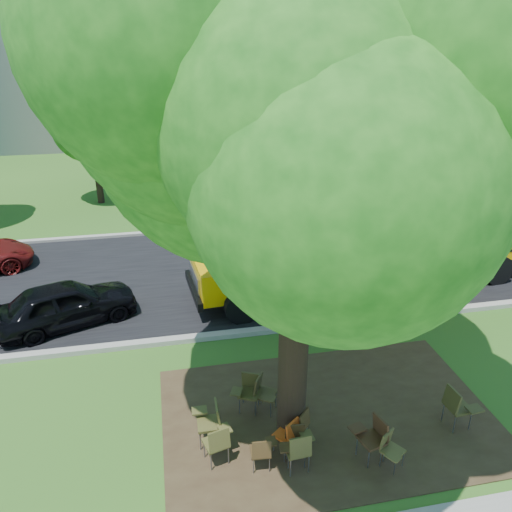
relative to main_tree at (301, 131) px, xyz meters
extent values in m
plane|color=#29541A|center=(-0.05, 0.94, -6.16)|extent=(160.00, 160.00, 0.00)
cube|color=#382819|center=(0.95, 0.44, -6.14)|extent=(7.00, 4.50, 0.03)
cube|color=black|center=(-0.05, 7.94, -6.14)|extent=(80.00, 8.00, 0.04)
cube|color=gray|center=(-0.05, 3.94, -6.09)|extent=(80.00, 0.25, 0.14)
cube|color=gray|center=(-0.05, 12.04, -6.09)|extent=(80.00, 0.25, 0.14)
cylinder|color=black|center=(-5.05, 16.94, -4.41)|extent=(0.32, 0.32, 3.50)
sphere|color=#195A14|center=(-5.05, 16.94, -1.94)|extent=(4.80, 4.80, 4.80)
cylinder|color=black|center=(7.95, 14.94, -4.06)|extent=(0.38, 0.38, 4.20)
sphere|color=#195A14|center=(7.95, 14.94, -1.12)|extent=(5.60, 5.60, 5.60)
cylinder|color=black|center=(0.00, 0.00, -3.61)|extent=(0.56, 0.56, 5.09)
sphere|color=#195A14|center=(0.00, 0.00, 0.02)|extent=(7.20, 7.20, 7.20)
cube|color=#DE9F07|center=(5.39, 6.31, -4.38)|extent=(11.20, 3.43, 2.46)
cube|color=black|center=(5.69, 6.34, -4.10)|extent=(10.60, 3.42, 0.60)
cube|color=#DE9F07|center=(-0.73, 5.79, -5.15)|extent=(1.48, 2.31, 0.95)
cube|color=black|center=(5.39, 6.31, -5.00)|extent=(11.22, 3.46, 0.08)
cube|color=black|center=(5.39, 6.31, -5.37)|extent=(11.22, 3.46, 0.08)
cylinder|color=black|center=(-0.20, 4.58, -5.66)|extent=(1.02, 0.38, 1.00)
cylinder|color=black|center=(-0.41, 7.08, -5.66)|extent=(1.02, 0.38, 1.00)
cylinder|color=black|center=(8.39, 5.31, -5.66)|extent=(1.02, 0.38, 1.00)
cylinder|color=black|center=(8.18, 7.81, -5.66)|extent=(1.02, 0.38, 1.00)
cylinder|color=black|center=(9.58, 7.93, -5.66)|extent=(1.02, 0.38, 1.00)
cube|color=#4E4B22|center=(-1.55, -0.32, -5.69)|extent=(0.53, 0.51, 0.05)
cube|color=#4E4B22|center=(-1.50, -0.50, -5.46)|extent=(0.43, 0.20, 0.42)
cube|color=#4E4B22|center=(-1.35, -0.12, -5.57)|extent=(0.30, 0.34, 0.03)
cylinder|color=slate|center=(-1.76, -0.20, -5.92)|extent=(0.02, 0.02, 0.47)
cylinder|color=slate|center=(-1.33, -0.45, -5.92)|extent=(0.02, 0.02, 0.47)
cube|color=#422E17|center=(-0.75, -0.63, -5.76)|extent=(0.40, 0.38, 0.04)
cube|color=#422E17|center=(-0.76, -0.79, -5.57)|extent=(0.36, 0.11, 0.35)
cube|color=#422E17|center=(-0.53, -0.52, -5.65)|extent=(0.21, 0.26, 0.03)
cylinder|color=slate|center=(-0.89, -0.47, -5.96)|extent=(0.02, 0.02, 0.40)
cylinder|color=slate|center=(-0.61, -0.79, -5.96)|extent=(0.02, 0.02, 0.40)
cube|color=#D54F16|center=(-0.19, -0.33, -5.73)|extent=(0.55, 0.54, 0.05)
cube|color=#D54F16|center=(-0.09, -0.46, -5.52)|extent=(0.35, 0.31, 0.38)
cube|color=#D54F16|center=(-0.10, -0.08, -5.62)|extent=(0.33, 0.34, 0.03)
cylinder|color=slate|center=(-0.42, -0.30, -5.94)|extent=(0.02, 0.02, 0.42)
cylinder|color=slate|center=(0.03, -0.35, -5.94)|extent=(0.02, 0.02, 0.42)
cube|color=#422E17|center=(-0.08, -0.64, -5.74)|extent=(0.43, 0.41, 0.05)
cube|color=#422E17|center=(-0.06, -0.48, -5.54)|extent=(0.38, 0.13, 0.37)
cube|color=#422E17|center=(-0.31, -0.75, -5.63)|extent=(0.23, 0.28, 0.03)
cylinder|color=slate|center=(0.06, -0.82, -5.95)|extent=(0.02, 0.02, 0.41)
cylinder|color=slate|center=(-0.21, -0.47, -5.95)|extent=(0.02, 0.02, 0.41)
cube|color=#4A4520|center=(-0.09, -0.78, -5.69)|extent=(0.47, 0.45, 0.05)
cube|color=#4A4520|center=(-0.08, -0.97, -5.46)|extent=(0.42, 0.13, 0.42)
cube|color=#4A4520|center=(0.14, -0.61, -5.56)|extent=(0.25, 0.31, 0.03)
cylinder|color=slate|center=(-0.28, -0.61, -5.92)|extent=(0.03, 0.03, 0.47)
cylinder|color=slate|center=(0.10, -0.94, -5.92)|extent=(0.03, 0.03, 0.47)
cube|color=brown|center=(1.67, -1.11, -5.76)|extent=(0.51, 0.50, 0.04)
cube|color=brown|center=(1.58, -0.98, -5.56)|extent=(0.34, 0.27, 0.36)
cube|color=brown|center=(1.56, -1.33, -5.65)|extent=(0.30, 0.31, 0.03)
cylinder|color=slate|center=(1.88, -1.15, -5.96)|extent=(0.02, 0.02, 0.40)
cylinder|color=slate|center=(1.46, -1.07, -5.96)|extent=(0.02, 0.02, 0.40)
cube|color=#402817|center=(1.35, -0.84, -5.67)|extent=(0.53, 0.55, 0.05)
cube|color=#402817|center=(1.54, -0.79, -5.43)|extent=(0.21, 0.44, 0.43)
cube|color=#402817|center=(1.14, -0.63, -5.54)|extent=(0.35, 0.31, 0.03)
cylinder|color=slate|center=(1.22, -1.07, -5.91)|extent=(0.03, 0.03, 0.49)
cylinder|color=slate|center=(1.48, -0.62, -5.91)|extent=(0.03, 0.03, 0.49)
cube|color=#423E1C|center=(3.47, -0.35, -5.65)|extent=(0.49, 0.51, 0.06)
cube|color=#423E1C|center=(3.27, -0.37, -5.41)|extent=(0.15, 0.45, 0.45)
cube|color=#423E1C|center=(3.65, -0.61, -5.52)|extent=(0.33, 0.27, 0.03)
cylinder|color=slate|center=(3.64, -0.15, -5.91)|extent=(0.03, 0.03, 0.50)
cylinder|color=slate|center=(3.29, -0.56, -5.91)|extent=(0.03, 0.03, 0.50)
cube|color=#4B4820|center=(-1.63, 0.19, -5.67)|extent=(0.44, 0.47, 0.05)
cube|color=#4B4820|center=(-1.44, 0.18, -5.43)|extent=(0.11, 0.44, 0.44)
cube|color=#4B4820|center=(-1.78, 0.45, -5.54)|extent=(0.31, 0.25, 0.03)
cylinder|color=slate|center=(-1.82, 0.01, -5.91)|extent=(0.03, 0.03, 0.49)
cylinder|color=slate|center=(-1.44, 0.37, -5.91)|extent=(0.03, 0.03, 0.49)
cube|color=#413D1C|center=(-0.67, 0.96, -5.70)|extent=(0.55, 0.54, 0.05)
cube|color=#413D1C|center=(-0.60, 1.13, -5.48)|extent=(0.41, 0.25, 0.41)
cube|color=#413D1C|center=(-0.95, 0.93, -5.58)|extent=(0.32, 0.35, 0.03)
cylinder|color=slate|center=(-0.58, 0.74, -5.93)|extent=(0.02, 0.02, 0.46)
cylinder|color=slate|center=(-0.76, 1.19, -5.93)|extent=(0.02, 0.02, 0.46)
cube|color=#42381C|center=(-0.32, 0.87, -5.70)|extent=(0.56, 0.57, 0.05)
cube|color=#42381C|center=(-0.47, 0.97, -5.48)|extent=(0.29, 0.39, 0.40)
cube|color=#42381C|center=(-0.33, 0.59, -5.58)|extent=(0.36, 0.34, 0.03)
cylinder|color=slate|center=(-0.08, 0.93, -5.93)|extent=(0.02, 0.02, 0.45)
cylinder|color=slate|center=(-0.55, 0.82, -5.93)|extent=(0.02, 0.02, 0.45)
cube|color=#4A341A|center=(0.08, -0.14, -5.73)|extent=(0.55, 0.55, 0.05)
cube|color=#4A341A|center=(0.21, -0.25, -5.52)|extent=(0.32, 0.35, 0.38)
cube|color=#4A341A|center=(0.12, 0.12, -5.62)|extent=(0.34, 0.33, 0.03)
cylinder|color=slate|center=(-0.15, -0.16, -5.94)|extent=(0.02, 0.02, 0.43)
cylinder|color=slate|center=(0.30, -0.12, -5.94)|extent=(0.02, 0.02, 0.43)
imported|color=black|center=(-5.01, 5.48, -5.51)|extent=(4.09, 2.77, 1.29)
camera|label=1|loc=(-2.21, -7.49, 1.34)|focal=35.00mm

